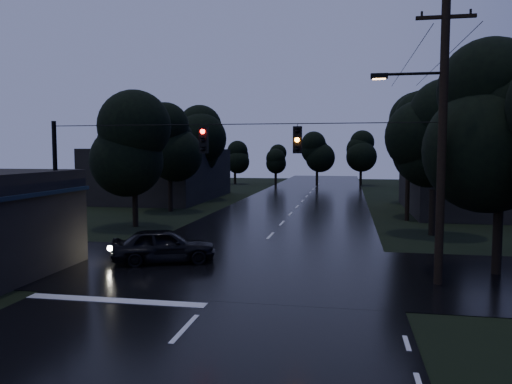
% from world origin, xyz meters
% --- Properties ---
extents(main_road, '(12.00, 120.00, 0.02)m').
position_xyz_m(main_road, '(0.00, 30.00, 0.00)').
color(main_road, black).
rests_on(main_road, ground).
extents(cross_street, '(60.00, 9.00, 0.02)m').
position_xyz_m(cross_street, '(0.00, 12.00, 0.00)').
color(cross_street, black).
rests_on(cross_street, ground).
extents(building_far_right, '(10.00, 14.00, 4.40)m').
position_xyz_m(building_far_right, '(14.00, 34.00, 2.20)').
color(building_far_right, black).
rests_on(building_far_right, ground).
extents(building_far_left, '(10.00, 16.00, 5.00)m').
position_xyz_m(building_far_left, '(-14.00, 40.00, 2.50)').
color(building_far_left, black).
rests_on(building_far_left, ground).
extents(utility_pole_main, '(3.50, 0.30, 10.00)m').
position_xyz_m(utility_pole_main, '(7.41, 11.00, 5.26)').
color(utility_pole_main, black).
rests_on(utility_pole_main, ground).
extents(utility_pole_far, '(2.00, 0.30, 7.50)m').
position_xyz_m(utility_pole_far, '(8.30, 28.00, 3.88)').
color(utility_pole_far, black).
rests_on(utility_pole_far, ground).
extents(anchor_pole_left, '(0.18, 0.18, 6.00)m').
position_xyz_m(anchor_pole_left, '(-7.50, 11.00, 3.00)').
color(anchor_pole_left, black).
rests_on(anchor_pole_left, ground).
extents(span_signals, '(15.00, 0.37, 1.12)m').
position_xyz_m(span_signals, '(0.56, 10.99, 5.24)').
color(span_signals, black).
rests_on(span_signals, ground).
extents(tree_corner_near, '(4.48, 4.48, 9.44)m').
position_xyz_m(tree_corner_near, '(10.00, 13.00, 5.99)').
color(tree_corner_near, black).
rests_on(tree_corner_near, ground).
extents(tree_left_a, '(3.92, 3.92, 8.26)m').
position_xyz_m(tree_left_a, '(-9.00, 22.00, 5.24)').
color(tree_left_a, black).
rests_on(tree_left_a, ground).
extents(tree_left_b, '(4.20, 4.20, 8.85)m').
position_xyz_m(tree_left_b, '(-9.60, 30.00, 5.62)').
color(tree_left_b, black).
rests_on(tree_left_b, ground).
extents(tree_left_c, '(4.48, 4.48, 9.44)m').
position_xyz_m(tree_left_c, '(-10.20, 40.00, 5.99)').
color(tree_left_c, black).
rests_on(tree_left_c, ground).
extents(tree_right_a, '(4.20, 4.20, 8.85)m').
position_xyz_m(tree_right_a, '(9.00, 22.00, 5.62)').
color(tree_right_a, black).
rests_on(tree_right_a, ground).
extents(tree_right_b, '(4.48, 4.48, 9.44)m').
position_xyz_m(tree_right_b, '(9.60, 30.00, 5.99)').
color(tree_right_b, black).
rests_on(tree_right_b, ground).
extents(tree_right_c, '(4.76, 4.76, 10.03)m').
position_xyz_m(tree_right_c, '(10.20, 40.00, 6.37)').
color(tree_right_c, black).
rests_on(tree_right_c, ground).
extents(car, '(4.73, 3.24, 1.50)m').
position_xyz_m(car, '(-3.47, 12.56, 0.75)').
color(car, black).
rests_on(car, ground).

